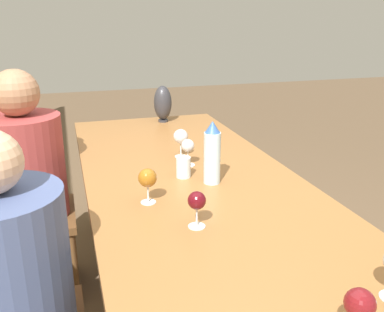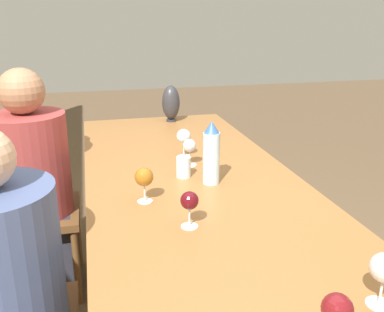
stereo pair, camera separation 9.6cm
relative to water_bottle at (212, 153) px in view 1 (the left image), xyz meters
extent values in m
cube|color=#936033|center=(-0.03, 0.06, -0.16)|extent=(2.64, 0.95, 0.04)
cylinder|color=#936033|center=(1.19, -0.31, -0.54)|extent=(0.07, 0.07, 0.73)
cylinder|color=#936033|center=(1.19, 0.44, -0.54)|extent=(0.07, 0.07, 0.73)
cylinder|color=silver|center=(0.00, 0.00, -0.02)|extent=(0.07, 0.07, 0.23)
cone|color=#33599E|center=(0.00, 0.00, 0.12)|extent=(0.07, 0.07, 0.05)
cylinder|color=silver|center=(0.10, 0.10, -0.09)|extent=(0.07, 0.07, 0.09)
cylinder|color=#2D2D33|center=(1.14, -0.05, -0.13)|extent=(0.07, 0.07, 0.01)
ellipsoid|color=#2D2D33|center=(1.14, -0.05, 0.00)|extent=(0.12, 0.12, 0.23)
cylinder|color=silver|center=(0.25, 0.04, -0.13)|extent=(0.07, 0.07, 0.00)
cylinder|color=silver|center=(0.25, 0.04, -0.10)|extent=(0.01, 0.01, 0.07)
sphere|color=silver|center=(0.25, 0.04, -0.03)|extent=(0.06, 0.06, 0.06)
cylinder|color=silver|center=(-0.13, 0.31, -0.13)|extent=(0.06, 0.06, 0.00)
cylinder|color=silver|center=(-0.13, 0.31, -0.10)|extent=(0.01, 0.01, 0.07)
sphere|color=#995B19|center=(-0.13, 0.31, -0.03)|extent=(0.07, 0.07, 0.07)
cylinder|color=silver|center=(0.38, 0.04, -0.13)|extent=(0.06, 0.06, 0.00)
cylinder|color=silver|center=(0.38, 0.04, -0.09)|extent=(0.01, 0.01, 0.08)
sphere|color=silver|center=(0.38, 0.04, -0.03)|extent=(0.07, 0.07, 0.07)
cylinder|color=silver|center=(-0.37, 0.19, -0.13)|extent=(0.06, 0.06, 0.00)
cylinder|color=silver|center=(-0.37, 0.19, -0.10)|extent=(0.01, 0.01, 0.07)
sphere|color=#510C14|center=(-0.37, 0.19, -0.03)|extent=(0.06, 0.06, 0.06)
sphere|color=maroon|center=(-1.01, 0.01, -0.03)|extent=(0.07, 0.07, 0.07)
cube|color=brown|center=(0.53, 0.81, -0.45)|extent=(0.44, 0.44, 0.04)
cylinder|color=brown|center=(0.34, 0.62, -0.68)|extent=(0.04, 0.04, 0.44)
cylinder|color=brown|center=(0.72, 0.62, -0.68)|extent=(0.04, 0.04, 0.44)
cylinder|color=brown|center=(0.72, 1.00, -0.68)|extent=(0.04, 0.04, 0.44)
cylinder|color=#475684|center=(-0.39, 0.81, -0.17)|extent=(0.39, 0.39, 0.50)
cube|color=#2D2D38|center=(0.53, 0.74, -0.66)|extent=(0.29, 0.22, 0.48)
cylinder|color=#993838|center=(0.53, 0.81, -0.16)|extent=(0.39, 0.39, 0.53)
sphere|color=#9E7051|center=(0.53, 0.81, 0.22)|extent=(0.23, 0.23, 0.23)
camera|label=1|loc=(-1.65, 0.59, 0.58)|focal=40.00mm
camera|label=2|loc=(-1.68, 0.50, 0.58)|focal=40.00mm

